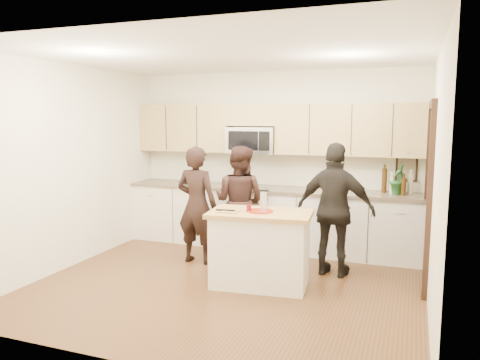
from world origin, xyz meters
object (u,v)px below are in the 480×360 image
at_px(island, 260,248).
at_px(woman_left, 197,205).
at_px(woman_right, 335,210).
at_px(toaster, 193,178).
at_px(woman_center, 239,202).

height_order(island, woman_left, woman_left).
bearing_deg(woman_right, island, 48.01).
height_order(toaster, woman_right, woman_right).
height_order(woman_left, woman_right, woman_right).
distance_m(toaster, woman_center, 1.16).
xyz_separation_m(toaster, woman_center, (1.00, -0.54, -0.23)).
bearing_deg(woman_center, toaster, -21.88).
xyz_separation_m(woman_left, woman_right, (1.87, 0.13, 0.04)).
height_order(toaster, woman_left, woman_left).
height_order(woman_center, woman_right, woman_right).
relative_size(woman_left, woman_right, 0.95).
bearing_deg(toaster, woman_center, -28.29).
bearing_deg(island, woman_center, 116.10).
distance_m(toaster, woman_left, 1.18).
relative_size(island, woman_center, 0.79).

